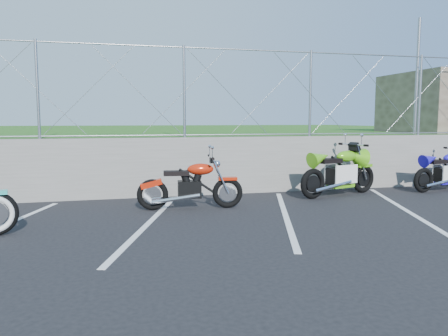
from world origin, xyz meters
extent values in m
plane|color=black|center=(0.00, 0.00, 0.00)|extent=(90.00, 90.00, 0.00)
cube|color=slate|center=(0.00, 3.50, 0.65)|extent=(30.00, 0.22, 1.30)
cube|color=#205015|center=(0.00, 13.50, 0.65)|extent=(30.00, 20.00, 1.30)
cylinder|color=gray|center=(0.00, 3.50, 3.25)|extent=(28.00, 0.03, 0.03)
cylinder|color=gray|center=(0.00, 3.50, 1.35)|extent=(28.00, 0.03, 0.03)
cylinder|color=gray|center=(7.20, 3.90, 2.80)|extent=(0.08, 0.08, 3.00)
cube|color=silver|center=(0.00, 1.00, 0.00)|extent=(1.49, 4.31, 0.01)
cube|color=silver|center=(2.40, 1.00, 0.00)|extent=(1.49, 4.31, 0.01)
cube|color=silver|center=(4.80, 1.00, 0.00)|extent=(1.49, 4.31, 0.01)
torus|color=black|center=(0.15, 2.02, 0.29)|extent=(0.59, 0.16, 0.59)
torus|color=black|center=(1.57, 1.89, 0.29)|extent=(0.59, 0.16, 0.59)
cube|color=black|center=(0.84, 1.96, 0.38)|extent=(0.46, 0.31, 0.32)
ellipsoid|color=red|center=(1.05, 1.94, 0.76)|extent=(0.52, 0.28, 0.22)
cube|color=black|center=(0.60, 1.98, 0.69)|extent=(0.49, 0.27, 0.09)
cube|color=red|center=(1.57, 1.89, 0.57)|extent=(0.37, 0.18, 0.06)
cylinder|color=silver|center=(1.25, 1.92, 0.99)|extent=(0.09, 0.68, 0.03)
torus|color=black|center=(3.57, 2.37, 0.33)|extent=(0.66, 0.31, 0.66)
torus|color=black|center=(5.06, 2.83, 0.33)|extent=(0.66, 0.31, 0.66)
cube|color=black|center=(4.29, 2.59, 0.44)|extent=(0.57, 0.44, 0.37)
ellipsoid|color=#5BB416|center=(4.52, 2.66, 0.87)|extent=(0.63, 0.42, 0.25)
cube|color=black|center=(4.02, 2.51, 0.80)|extent=(0.60, 0.41, 0.10)
cube|color=#5BB416|center=(5.06, 2.83, 0.63)|extent=(0.45, 0.28, 0.07)
cylinder|color=silver|center=(4.71, 2.72, 1.13)|extent=(0.26, 0.76, 0.03)
torus|color=black|center=(6.42, 2.49, 0.29)|extent=(0.59, 0.20, 0.58)
cube|color=black|center=(7.08, 2.60, 0.39)|extent=(0.48, 0.34, 0.33)
cube|color=black|center=(6.83, 2.56, 0.71)|extent=(0.51, 0.31, 0.09)
camera|label=1|loc=(-0.50, -6.11, 1.69)|focal=35.00mm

